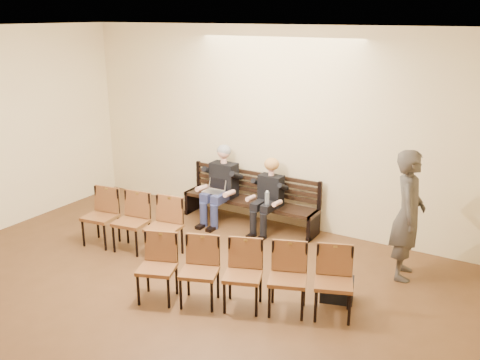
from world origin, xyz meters
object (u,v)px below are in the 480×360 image
at_px(seated_woman, 268,198).
at_px(chair_row_front, 131,223).
at_px(passerby, 409,205).
at_px(seated_man, 221,184).
at_px(chair_row_back, 243,276).
at_px(bench, 249,212).
at_px(bag, 337,289).
at_px(water_bottle, 267,205).
at_px(laptop, 213,193).

relative_size(seated_woman, chair_row_front, 0.71).
height_order(passerby, chair_row_front, passerby).
distance_m(seated_man, seated_woman, 0.98).
bearing_deg(seated_woman, chair_row_back, -69.10).
bearing_deg(bench, chair_row_back, -61.78).
xyz_separation_m(seated_woman, chair_row_front, (-1.51, -1.83, -0.13)).
height_order(chair_row_front, chair_row_back, chair_row_front).
relative_size(bench, bag, 6.06).
distance_m(seated_woman, chair_row_back, 2.62).
bearing_deg(seated_woman, passerby, -10.91).
relative_size(seated_woman, chair_row_back, 0.43).
bearing_deg(seated_woman, bench, 164.84).
distance_m(bag, chair_row_front, 3.45).
height_order(seated_man, chair_row_front, seated_man).
height_order(seated_man, chair_row_back, seated_man).
height_order(seated_woman, water_bottle, seated_woman).
bearing_deg(laptop, chair_row_front, -111.36).
height_order(bench, passerby, passerby).
relative_size(seated_woman, bag, 2.80).
bearing_deg(chair_row_front, bench, 53.41).
bearing_deg(laptop, bench, 25.21).
bearing_deg(bench, bag, -36.62).
bearing_deg(passerby, laptop, 73.46).
distance_m(laptop, chair_row_front, 1.71).
bearing_deg(water_bottle, bench, 147.16).
bearing_deg(chair_row_front, seated_man, 65.66).
bearing_deg(seated_man, water_bottle, -12.16).
distance_m(bag, passerby, 1.59).
relative_size(seated_man, bag, 3.32).
xyz_separation_m(passerby, chair_row_front, (-4.00, -1.35, -0.62)).
xyz_separation_m(seated_woman, laptop, (-1.01, -0.20, -0.02)).
height_order(seated_man, seated_woman, seated_man).
xyz_separation_m(seated_woman, water_bottle, (0.10, -0.23, -0.02)).
distance_m(chair_row_front, chair_row_back, 2.52).
bearing_deg(chair_row_back, seated_woman, 90.11).
distance_m(seated_man, water_bottle, 1.10).
bearing_deg(seated_man, bench, 12.81).
relative_size(laptop, water_bottle, 1.41).
bearing_deg(seated_woman, water_bottle, -66.43).
bearing_deg(water_bottle, chair_row_back, -69.38).
relative_size(passerby, chair_row_front, 1.29).
relative_size(bag, chair_row_back, 0.15).
relative_size(seated_man, chair_row_back, 0.51).
distance_m(bench, laptop, 0.74).
distance_m(bench, seated_man, 0.73).
xyz_separation_m(water_bottle, chair_row_front, (-1.61, -1.60, -0.10)).
bearing_deg(bench, laptop, -150.36).
xyz_separation_m(bench, bag, (2.36, -1.75, -0.07)).
height_order(water_bottle, chair_row_back, chair_row_back).
bearing_deg(laptop, chair_row_back, -53.45).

